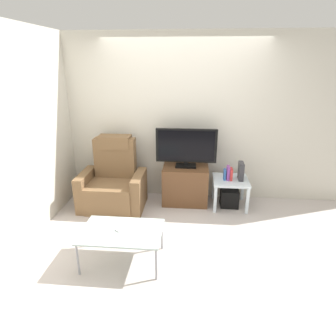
{
  "coord_description": "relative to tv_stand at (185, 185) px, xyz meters",
  "views": [
    {
      "loc": [
        0.18,
        -3.48,
        2.18
      ],
      "look_at": [
        -0.18,
        0.5,
        0.7
      ],
      "focal_mm": 31.18,
      "sensor_mm": 36.0,
      "label": 1
    }
  ],
  "objects": [
    {
      "name": "subwoofer_box",
      "position": [
        0.7,
        -0.07,
        -0.17
      ],
      "size": [
        0.28,
        0.28,
        0.28
      ],
      "primitive_type": "cube",
      "color": "black",
      "rests_on": "ground"
    },
    {
      "name": "book_middle",
      "position": [
        0.65,
        -0.09,
        0.26
      ],
      "size": [
        0.04,
        0.13,
        0.22
      ],
      "primitive_type": "cube",
      "color": "purple",
      "rests_on": "side_table"
    },
    {
      "name": "ground_plane",
      "position": [
        -0.07,
        -0.83,
        -0.3
      ],
      "size": [
        6.4,
        6.4,
        0.0
      ],
      "primitive_type": "plane",
      "color": "#BCB2AD"
    },
    {
      "name": "game_console",
      "position": [
        0.85,
        -0.06,
        0.28
      ],
      "size": [
        0.07,
        0.2,
        0.27
      ],
      "primitive_type": "cube",
      "color": "#333338",
      "rests_on": "side_table"
    },
    {
      "name": "cell_phone",
      "position": [
        -0.66,
        -1.53,
        0.1
      ],
      "size": [
        0.15,
        0.16,
        0.01
      ],
      "primitive_type": "cube",
      "rotation": [
        0.0,
        0.0,
        -0.64
      ],
      "color": "#B7B7BC",
      "rests_on": "coffee_table"
    },
    {
      "name": "tv_stand",
      "position": [
        0.0,
        0.0,
        0.0
      ],
      "size": [
        0.71,
        0.48,
        0.6
      ],
      "color": "brown",
      "rests_on": "ground"
    },
    {
      "name": "coffee_table",
      "position": [
        -0.65,
        -1.57,
        0.07
      ],
      "size": [
        0.9,
        0.6,
        0.4
      ],
      "color": "#B2C6C1",
      "rests_on": "ground"
    },
    {
      "name": "book_rightmost",
      "position": [
        0.7,
        -0.09,
        0.24
      ],
      "size": [
        0.04,
        0.13,
        0.19
      ],
      "primitive_type": "cube",
      "color": "red",
      "rests_on": "side_table"
    },
    {
      "name": "side_table",
      "position": [
        0.7,
        -0.07,
        0.08
      ],
      "size": [
        0.54,
        0.54,
        0.45
      ],
      "color": "silver",
      "rests_on": "ground"
    },
    {
      "name": "wall_back",
      "position": [
        -0.07,
        0.3,
        1.0
      ],
      "size": [
        6.4,
        0.06,
        2.6
      ],
      "primitive_type": "cube",
      "color": "beige",
      "rests_on": "ground"
    },
    {
      "name": "wall_side",
      "position": [
        -1.95,
        -0.83,
        1.0
      ],
      "size": [
        0.06,
        4.48,
        2.6
      ],
      "primitive_type": "cube",
      "color": "beige",
      "rests_on": "ground"
    },
    {
      "name": "television",
      "position": [
        0.0,
        0.02,
        0.62
      ],
      "size": [
        0.94,
        0.2,
        0.61
      ],
      "color": "black",
      "rests_on": "tv_stand"
    },
    {
      "name": "recliner_armchair",
      "position": [
        -1.12,
        -0.2,
        0.07
      ],
      "size": [
        0.98,
        0.78,
        1.08
      ],
      "rotation": [
        0.0,
        0.0,
        0.02
      ],
      "color": "brown",
      "rests_on": "ground"
    },
    {
      "name": "book_leftmost",
      "position": [
        0.6,
        -0.09,
        0.23
      ],
      "size": [
        0.03,
        0.1,
        0.16
      ],
      "primitive_type": "cube",
      "color": "#3366B2",
      "rests_on": "side_table"
    }
  ]
}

